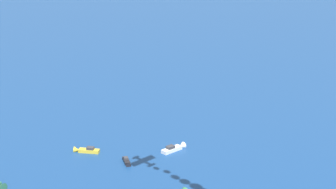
% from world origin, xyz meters
% --- Properties ---
extents(motorboat_trailing, '(4.41, 6.68, 1.91)m').
position_xyz_m(motorboat_trailing, '(19.42, 40.30, 0.52)').
color(motorboat_trailing, gold).
rests_on(motorboat_trailing, ground_plane).
extents(motorboat_outer_ring_d, '(4.26, 4.74, 1.47)m').
position_xyz_m(motorboat_outer_ring_d, '(20.31, 27.40, 0.40)').
color(motorboat_outer_ring_d, black).
rests_on(motorboat_outer_ring_d, ground_plane).
extents(motorboat_outer_ring_e, '(7.41, 3.20, 2.09)m').
position_xyz_m(motorboat_outer_ring_e, '(33.84, 22.64, 0.56)').
color(motorboat_outer_ring_e, white).
rests_on(motorboat_outer_ring_e, ground_plane).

